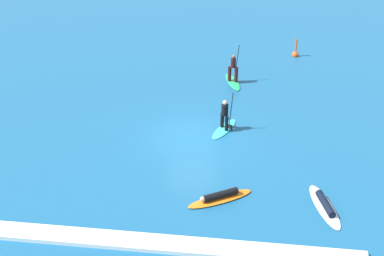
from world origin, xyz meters
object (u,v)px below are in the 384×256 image
Objects in this scene: surfer_on_orange_board at (220,197)px; surfer_on_white_board at (325,205)px; marker_buoy at (295,53)px; surfer_on_teal_board at (225,120)px; surfer_on_green_board at (233,75)px.

surfer_on_white_board is (4.32, 0.02, -0.01)m from surfer_on_orange_board.
surfer_on_orange_board is 17.33m from marker_buoy.
surfer_on_teal_board is 0.93× the size of surfer_on_green_board.
surfer_on_green_board is 6.32m from marker_buoy.
surfer_on_green_board is at bearing 21.45° from surfer_on_teal_board.
surfer_on_white_board is at bearing 149.17° from surfer_on_orange_board.
surfer_on_white_board is (4.57, -6.02, -0.41)m from surfer_on_teal_board.
marker_buoy is at bearing -133.94° from surfer_on_orange_board.
surfer_on_green_board reaches higher than marker_buoy.
surfer_on_teal_board is at bearing 161.76° from surfer_on_green_board.
marker_buoy is (3.85, 16.90, 0.07)m from surfer_on_orange_board.
marker_buoy reaches higher than surfer_on_white_board.
surfer_on_teal_board is 1.84× the size of marker_buoy.
marker_buoy is (4.09, 10.85, -0.34)m from surfer_on_teal_board.
surfer_on_green_board reaches higher than surfer_on_teal_board.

